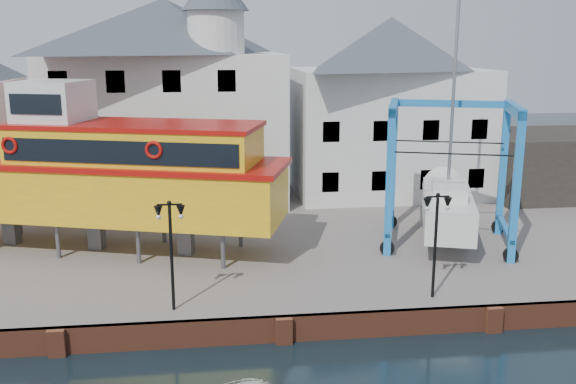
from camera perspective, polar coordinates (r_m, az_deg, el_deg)
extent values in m
plane|color=#16242C|center=(24.12, -0.37, -13.25)|extent=(140.00, 140.00, 0.00)
cube|color=#625853|center=(34.11, -2.48, -4.22)|extent=(44.00, 22.00, 1.00)
cube|color=brown|center=(24.01, -0.41, -12.06)|extent=(44.00, 0.25, 1.00)
cube|color=brown|center=(24.38, -19.87, -12.50)|extent=(0.60, 0.36, 1.00)
cube|color=brown|center=(23.86, -0.36, -12.23)|extent=(0.60, 0.36, 1.00)
cube|color=brown|center=(25.93, 17.82, -10.74)|extent=(0.60, 0.36, 1.00)
cube|color=silver|center=(40.36, -10.53, 5.60)|extent=(14.00, 8.00, 9.00)
pyramid|color=#3B444C|center=(40.01, -10.91, 14.28)|extent=(14.00, 8.00, 3.20)
cube|color=black|center=(37.76, -19.05, 0.08)|extent=(1.00, 0.08, 1.20)
cube|color=black|center=(37.24, -14.53, 0.21)|extent=(1.00, 0.08, 1.20)
cube|color=black|center=(36.95, -9.92, 0.34)|extent=(1.00, 0.08, 1.20)
cube|color=black|center=(36.90, -5.27, 0.47)|extent=(1.00, 0.08, 1.20)
cube|color=black|center=(37.22, -19.40, 4.58)|extent=(1.00, 0.08, 1.20)
cube|color=black|center=(36.69, -14.81, 4.78)|extent=(1.00, 0.08, 1.20)
cube|color=black|center=(36.40, -10.11, 4.95)|extent=(1.00, 0.08, 1.20)
cube|color=black|center=(36.35, -5.37, 5.08)|extent=(1.00, 0.08, 1.20)
cube|color=black|center=(36.92, -19.76, 9.18)|extent=(1.00, 0.08, 1.20)
cube|color=black|center=(36.39, -15.09, 9.45)|extent=(1.00, 0.08, 1.20)
cube|color=black|center=(36.09, -10.31, 9.66)|extent=(1.00, 0.08, 1.20)
cube|color=black|center=(36.04, -5.47, 9.81)|extent=(1.00, 0.08, 1.20)
cylinder|color=silver|center=(37.53, -6.42, 13.90)|extent=(3.20, 3.20, 2.40)
cube|color=silver|center=(42.41, 8.86, 5.35)|extent=(12.00, 8.00, 8.00)
pyramid|color=#3B444C|center=(42.01, 9.14, 12.93)|extent=(12.00, 8.00, 3.20)
cube|color=black|center=(38.02, 3.78, 0.88)|extent=(1.00, 0.08, 1.20)
cube|color=black|center=(38.68, 8.16, 0.99)|extent=(1.00, 0.08, 1.20)
cube|color=black|center=(39.55, 12.36, 1.09)|extent=(1.00, 0.08, 1.20)
cube|color=black|center=(40.63, 16.36, 1.18)|extent=(1.00, 0.08, 1.20)
cube|color=black|center=(37.48, 3.86, 5.36)|extent=(1.00, 0.08, 1.20)
cube|color=black|center=(38.15, 8.31, 5.39)|extent=(1.00, 0.08, 1.20)
cube|color=black|center=(39.04, 12.58, 5.39)|extent=(1.00, 0.08, 1.20)
cube|color=black|center=(40.14, 16.64, 5.37)|extent=(1.00, 0.08, 1.20)
cube|color=black|center=(44.69, 21.92, 2.35)|extent=(8.00, 7.00, 4.00)
cylinder|color=black|center=(23.99, -10.30, -5.85)|extent=(0.12, 0.12, 4.00)
cube|color=black|center=(23.40, -10.51, -1.11)|extent=(0.90, 0.06, 0.06)
sphere|color=black|center=(23.38, -10.52, -0.94)|extent=(0.16, 0.16, 0.16)
cone|color=black|center=(23.50, -11.46, -1.77)|extent=(0.32, 0.32, 0.45)
sphere|color=silver|center=(23.54, -11.44, -2.19)|extent=(0.18, 0.18, 0.18)
cone|color=black|center=(23.44, -9.51, -1.72)|extent=(0.32, 0.32, 0.45)
sphere|color=silver|center=(23.49, -9.49, -2.14)|extent=(0.18, 0.18, 0.18)
cylinder|color=black|center=(25.38, 12.93, -4.90)|extent=(0.12, 0.12, 4.00)
cube|color=black|center=(24.83, 13.18, -0.40)|extent=(0.90, 0.06, 0.06)
sphere|color=black|center=(24.81, 13.19, -0.24)|extent=(0.16, 0.16, 0.16)
cone|color=black|center=(24.76, 12.28, -1.04)|extent=(0.32, 0.32, 0.45)
sphere|color=silver|center=(24.80, 12.26, -1.44)|extent=(0.18, 0.18, 0.18)
cone|color=black|center=(25.03, 14.01, -0.97)|extent=(0.32, 0.32, 0.45)
sphere|color=silver|center=(25.07, 13.98, -1.37)|extent=(0.18, 0.18, 0.18)
cylinder|color=#59595E|center=(35.91, -22.76, -2.15)|extent=(0.25, 0.25, 1.68)
cylinder|color=#59595E|center=(31.33, -19.79, -4.07)|extent=(0.25, 0.25, 1.68)
cylinder|color=#59595E|center=(33.96, -17.18, -2.55)|extent=(0.25, 0.25, 1.68)
cylinder|color=#59595E|center=(29.59, -13.16, -4.63)|extent=(0.25, 0.25, 1.68)
cylinder|color=#59595E|center=(32.36, -10.98, -2.96)|extent=(0.25, 0.25, 1.68)
cylinder|color=#59595E|center=(28.30, -5.81, -5.17)|extent=(0.25, 0.25, 1.68)
cylinder|color=#59595E|center=(31.19, -4.22, -3.37)|extent=(0.25, 0.25, 1.68)
cube|color=#59595E|center=(34.35, -23.37, -2.88)|extent=(0.81, 0.73, 1.68)
cube|color=#59595E|center=(32.12, -16.67, -3.42)|extent=(0.81, 0.73, 1.68)
cube|color=#59595E|center=(30.39, -9.07, -3.96)|extent=(0.81, 0.73, 1.68)
cube|color=gold|center=(31.11, -15.08, 0.11)|extent=(16.26, 8.71, 2.47)
cube|color=#9F0D09|center=(30.84, -15.23, 2.54)|extent=(16.64, 8.98, 0.25)
cube|color=gold|center=(30.24, -13.39, 3.95)|extent=(11.84, 6.95, 1.79)
cube|color=black|center=(28.49, -14.94, 3.42)|extent=(10.31, 3.24, 1.01)
cube|color=black|center=(31.99, -12.02, 4.63)|extent=(10.31, 3.24, 1.01)
cube|color=#9F0D09|center=(30.10, -13.49, 5.83)|extent=(12.09, 7.13, 0.20)
cube|color=silver|center=(31.78, -20.14, 7.44)|extent=(3.65, 3.65, 2.04)
cube|color=black|center=(30.50, -21.55, 7.27)|extent=(2.36, 0.78, 0.90)
torus|color=#9F0D09|center=(30.90, -23.53, 3.82)|extent=(0.80, 0.38, 0.79)
torus|color=#9F0D09|center=(27.75, -11.85, 3.68)|extent=(0.80, 0.38, 0.79)
cube|color=#237ABF|center=(29.59, 9.02, 0.74)|extent=(0.43, 0.43, 6.84)
cylinder|color=black|center=(30.41, 8.81, -4.93)|extent=(0.73, 0.44, 0.68)
cube|color=#237ABF|center=(34.04, 9.30, 2.39)|extent=(0.43, 0.43, 6.84)
cylinder|color=black|center=(34.76, 9.11, -2.60)|extent=(0.73, 0.44, 0.68)
cube|color=#237ABF|center=(29.95, 19.63, 0.27)|extent=(0.43, 0.43, 6.84)
cylinder|color=black|center=(30.75, 19.18, -5.32)|extent=(0.73, 0.44, 0.68)
cube|color=#237ABF|center=(34.35, 18.55, 1.96)|extent=(0.43, 0.43, 6.84)
cylinder|color=black|center=(35.06, 18.18, -2.97)|extent=(0.73, 0.44, 0.68)
cube|color=#237ABF|center=(31.32, 9.39, 7.45)|extent=(1.82, 4.76, 0.48)
cube|color=#237ABF|center=(32.40, 9.01, -2.61)|extent=(1.72, 4.73, 0.21)
cube|color=#237ABF|center=(31.66, 19.50, 6.93)|extent=(1.82, 4.76, 0.48)
cube|color=#237ABF|center=(32.72, 18.73, -3.01)|extent=(1.72, 4.73, 0.21)
cube|color=#237ABF|center=(33.63, 14.26, 7.62)|extent=(5.69, 2.12, 0.34)
cube|color=silver|center=(32.24, 13.97, -1.49)|extent=(4.38, 7.67, 1.56)
cone|color=silver|center=(36.46, 13.65, 0.24)|extent=(2.62, 2.18, 2.25)
cube|color=#59595E|center=(32.54, 13.86, -3.40)|extent=(0.76, 1.75, 0.68)
cube|color=silver|center=(31.51, 14.12, 0.18)|extent=(2.39, 3.27, 0.59)
cylinder|color=#99999E|center=(31.76, 14.56, 9.55)|extent=(0.20, 0.20, 10.75)
cube|color=black|center=(29.88, 14.46, 3.30)|extent=(5.05, 1.72, 0.05)
cube|color=black|center=(33.35, 14.12, 4.34)|extent=(5.05, 1.72, 0.05)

